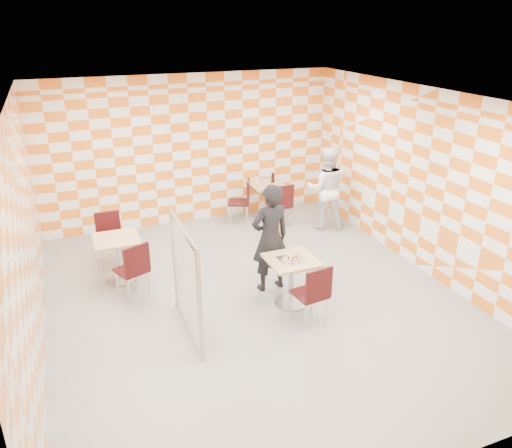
{
  "coord_description": "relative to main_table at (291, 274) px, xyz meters",
  "views": [
    {
      "loc": [
        -2.45,
        -6.14,
        4.01
      ],
      "look_at": [
        0.1,
        0.2,
        1.15
      ],
      "focal_mm": 35.0,
      "sensor_mm": 36.0,
      "label": 1
    }
  ],
  "objects": [
    {
      "name": "chair_empty_near",
      "position": [
        -2.12,
        1.02,
        0.04
      ],
      "size": [
        0.55,
        0.55,
        0.92
      ],
      "color": "black",
      "rests_on": "ground"
    },
    {
      "name": "pizza_on_foil",
      "position": [
        -0.0,
        -0.02,
        0.26
      ],
      "size": [
        0.4,
        0.4,
        0.04
      ],
      "color": "silver",
      "rests_on": "main_table"
    },
    {
      "name": "soda_bottle",
      "position": [
        1.19,
        3.39,
        0.34
      ],
      "size": [
        0.07,
        0.07,
        0.23
      ],
      "color": "black",
      "rests_on": "second_table"
    },
    {
      "name": "room_shell",
      "position": [
        -0.45,
        0.87,
        0.99
      ],
      "size": [
        7.0,
        7.0,
        7.0
      ],
      "color": "gray",
      "rests_on": "ground"
    },
    {
      "name": "chair_second_side",
      "position": [
        0.46,
        3.25,
        0.04
      ],
      "size": [
        0.56,
        0.56,
        0.92
      ],
      "color": "black",
      "rests_on": "ground"
    },
    {
      "name": "main_table",
      "position": [
        0.0,
        0.0,
        0.0
      ],
      "size": [
        0.7,
        0.7,
        0.75
      ],
      "color": "tan",
      "rests_on": "ground"
    },
    {
      "name": "sport_bottle",
      "position": [
        0.85,
        3.48,
        0.33
      ],
      "size": [
        0.06,
        0.06,
        0.2
      ],
      "color": "white",
      "rests_on": "second_table"
    },
    {
      "name": "man_dark",
      "position": [
        -0.1,
        0.56,
        0.36
      ],
      "size": [
        0.67,
        0.47,
        1.73
      ],
      "primitive_type": "imported",
      "rotation": [
        0.0,
        0.0,
        3.24
      ],
      "color": "black",
      "rests_on": "ground"
    },
    {
      "name": "chair_empty_far",
      "position": [
        -2.32,
        2.38,
        0.04
      ],
      "size": [
        0.43,
        0.44,
        0.92
      ],
      "color": "black",
      "rests_on": "ground"
    },
    {
      "name": "chair_second_front",
      "position": [
        1.09,
        2.72,
        0.04
      ],
      "size": [
        0.45,
        0.46,
        0.92
      ],
      "color": "black",
      "rests_on": "ground"
    },
    {
      "name": "man_white",
      "position": [
        1.91,
        2.41,
        0.32
      ],
      "size": [
        0.99,
        0.89,
        1.67
      ],
      "primitive_type": "imported",
      "rotation": [
        0.0,
        0.0,
        2.76
      ],
      "color": "white",
      "rests_on": "ground"
    },
    {
      "name": "empty_table",
      "position": [
        -2.27,
        1.7,
        0.0
      ],
      "size": [
        0.7,
        0.7,
        0.75
      ],
      "color": "tan",
      "rests_on": "ground"
    },
    {
      "name": "partition",
      "position": [
        -1.6,
        -0.13,
        0.28
      ],
      "size": [
        0.08,
        1.38,
        1.55
      ],
      "color": "white",
      "rests_on": "ground"
    },
    {
      "name": "chair_main_front",
      "position": [
        0.04,
        -0.62,
        0.04
      ],
      "size": [
        0.47,
        0.48,
        0.92
      ],
      "color": "black",
      "rests_on": "ground"
    },
    {
      "name": "second_table",
      "position": [
        1.03,
        3.38,
        0.0
      ],
      "size": [
        0.7,
        0.7,
        0.75
      ],
      "color": "tan",
      "rests_on": "ground"
    }
  ]
}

